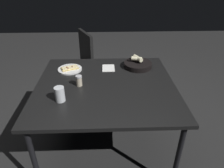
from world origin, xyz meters
TOP-DOWN VIEW (x-y plane):
  - ground at (0.00, 0.00)m, footprint 8.00×8.00m
  - dining_table at (0.00, 0.00)m, footprint 1.10×1.19m
  - pizza_plate at (0.29, 0.35)m, footprint 0.23×0.23m
  - bread_basket at (0.33, -0.32)m, footprint 0.28×0.28m
  - beer_glass at (-0.23, 0.34)m, footprint 0.07×0.07m
  - pepper_shaker at (-0.01, 0.22)m, footprint 0.05×0.05m
  - napkin at (0.31, -0.03)m, footprint 0.16×0.12m
  - chair_near at (0.94, 0.35)m, footprint 0.59×0.59m

SIDE VIEW (x-z plane):
  - ground at x=0.00m, z-range 0.00..0.00m
  - chair_near at x=0.94m, z-range 0.06..0.93m
  - dining_table at x=0.00m, z-range 0.30..1.01m
  - napkin at x=0.31m, z-range 0.70..0.71m
  - pizza_plate at x=0.29m, z-range 0.69..0.73m
  - bread_basket at x=0.33m, z-range 0.68..0.79m
  - pepper_shaker at x=-0.01m, z-range 0.70..0.79m
  - beer_glass at x=-0.23m, z-range 0.70..0.81m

